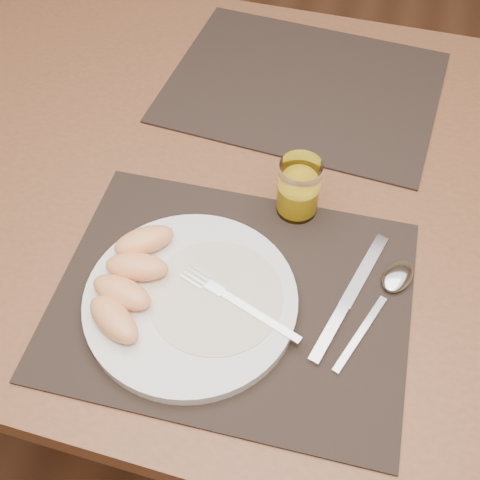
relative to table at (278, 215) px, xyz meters
name	(u,v)px	position (x,y,z in m)	size (l,w,h in m)	color
ground	(264,386)	(0.00, 0.00, -0.67)	(5.00, 5.00, 0.00)	brown
table	(278,215)	(0.00, 0.00, 0.00)	(1.40, 0.90, 0.75)	brown
placemat_near	(232,297)	(-0.01, -0.22, 0.09)	(0.45, 0.35, 0.00)	black
placemat_far	(303,86)	(-0.01, 0.22, 0.09)	(0.45, 0.35, 0.00)	black
plate	(191,300)	(-0.06, -0.24, 0.10)	(0.27, 0.27, 0.02)	white
plate_dressing	(216,296)	(-0.03, -0.23, 0.10)	(0.17, 0.17, 0.00)	white
fork	(230,298)	(-0.01, -0.23, 0.11)	(0.17, 0.08, 0.00)	silver
knife	(344,306)	(0.13, -0.20, 0.09)	(0.07, 0.22, 0.01)	silver
spoon	(392,284)	(0.18, -0.15, 0.09)	(0.08, 0.19, 0.01)	silver
juice_glass	(298,190)	(0.04, -0.05, 0.13)	(0.06, 0.06, 0.09)	white
grapefruit_wedges	(130,279)	(-0.14, -0.25, 0.12)	(0.10, 0.20, 0.03)	#FFA968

